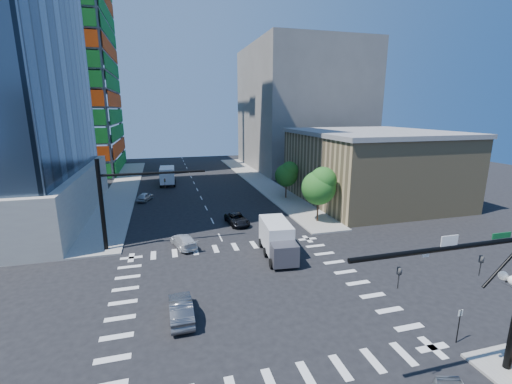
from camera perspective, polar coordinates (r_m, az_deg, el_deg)
name	(u,v)px	position (r m, az deg, el deg)	size (l,w,h in m)	color
ground	(247,292)	(27.27, -1.55, -16.35)	(160.00, 160.00, 0.00)	black
road_markings	(247,292)	(27.27, -1.55, -16.35)	(20.00, 20.00, 0.01)	silver
sidewalk_ne	(259,181)	(66.90, 0.57, 1.86)	(5.00, 60.00, 0.15)	gray
sidewalk_nw	(124,188)	(64.77, -21.20, 0.55)	(5.00, 60.00, 0.15)	gray
construction_building	(47,56)	(88.34, -31.46, 18.81)	(25.16, 34.50, 70.60)	slate
commercial_building	(371,166)	(55.03, 18.61, 4.17)	(20.50, 22.50, 10.60)	tan
bg_building_ne	(301,108)	(84.52, 7.45, 13.69)	(24.00, 30.00, 28.00)	slate
signal_mast_se	(509,287)	(21.64, 36.56, -12.65)	(10.51, 2.48, 9.00)	black
signal_mast_nw	(118,196)	(35.67, -22.08, -0.60)	(10.20, 0.40, 9.00)	black
tree_south	(320,185)	(42.09, 10.62, 1.08)	(4.16, 4.16, 6.82)	#382316
tree_north	(287,174)	(53.15, 5.24, 3.06)	(3.54, 3.52, 5.78)	#382316
no_parking_sign	(459,322)	(24.71, 30.76, -18.15)	(0.30, 0.06, 2.20)	black
car_nb_far	(237,219)	(41.79, -3.18, -4.54)	(2.13, 4.62, 1.28)	black
car_sb_near	(184,241)	(35.81, -11.96, -7.97)	(1.80, 4.43, 1.29)	white
car_sb_mid	(145,197)	(55.13, -18.01, -0.73)	(1.53, 3.79, 1.29)	silver
car_sb_cross	(181,309)	(24.53, -12.41, -18.48)	(1.50, 4.31, 1.42)	#515257
box_truck_near	(278,243)	(32.60, 3.72, -8.43)	(3.15, 6.30, 3.19)	black
box_truck_far	(168,176)	(66.04, -14.52, 2.52)	(3.04, 6.53, 3.36)	black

